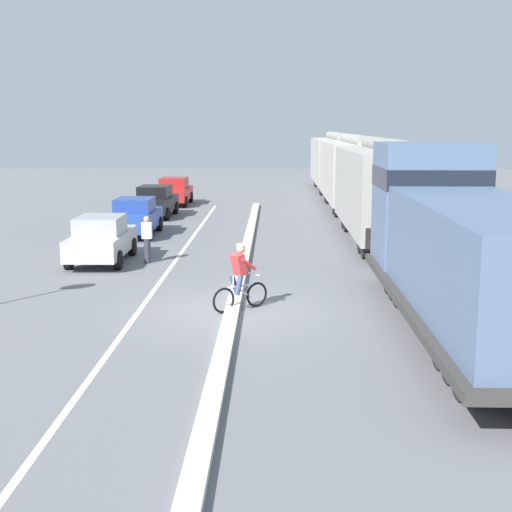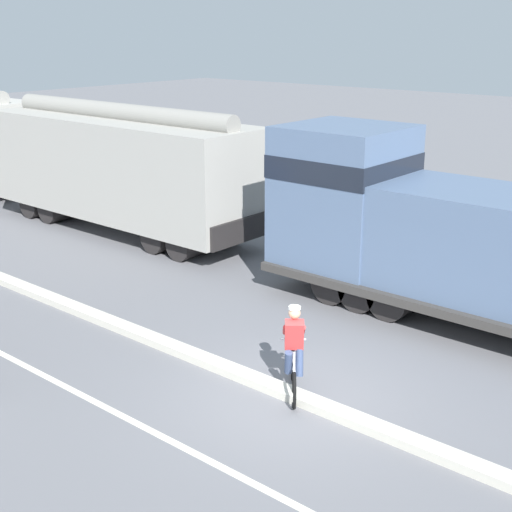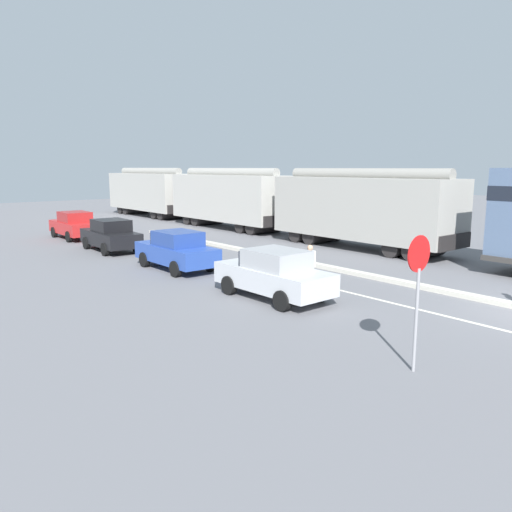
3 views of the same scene
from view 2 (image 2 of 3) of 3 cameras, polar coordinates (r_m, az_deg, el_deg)
name	(u,v)px [view 2 (image 2 of 3)]	position (r m, az deg, el deg)	size (l,w,h in m)	color
ground_plane	(291,398)	(13.31, 2.80, -11.28)	(120.00, 120.00, 0.00)	slate
median_curb	(87,313)	(17.20, -13.33, -4.46)	(0.36, 36.00, 0.16)	beige
locomotive	(477,248)	(16.52, 17.29, 0.59)	(3.10, 11.61, 4.20)	slate
hopper_car_lead	(121,169)	(23.72, -10.75, 6.89)	(2.90, 10.60, 4.18)	#9E9C94
cyclist	(294,353)	(13.10, 3.05, -7.76)	(1.37, 1.11, 1.71)	black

